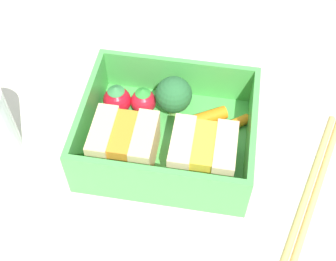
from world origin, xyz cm
name	(u,v)px	position (x,y,z in cm)	size (l,w,h in cm)	color
ground_plane	(168,151)	(0.00, 0.00, -1.00)	(120.00, 120.00, 2.00)	beige
bento_tray	(168,142)	(0.00, 0.00, 0.60)	(17.59, 14.59, 1.20)	#4FB651
bento_rim	(168,125)	(0.00, 0.00, 3.66)	(17.59, 14.59, 4.92)	#4FB651
sandwich_left	(203,154)	(-3.95, 2.88, 3.48)	(6.27, 5.76, 4.56)	beige
sandwich_center_left	(124,143)	(3.95, 2.88, 3.48)	(6.27, 5.76, 4.56)	beige
carrot_stick_left	(233,125)	(-6.67, -2.65, 1.75)	(1.10, 1.10, 3.83)	orange
carrot_stick_far_left	(204,119)	(-3.46, -2.79, 1.93)	(1.46, 1.46, 5.15)	orange
broccoli_floret	(175,95)	(-0.10, -3.67, 4.16)	(3.96, 3.96, 5.00)	#85CD60
strawberry_left	(143,101)	(3.32, -3.53, 2.73)	(2.81, 2.81, 3.41)	red
strawberry_far_left	(117,100)	(6.15, -3.08, 2.87)	(3.11, 3.11, 3.71)	red
chopstick_pair	(314,186)	(-15.50, 2.73, 0.35)	(6.88, 19.31, 0.70)	#DAB664
folded_napkin	(189,38)	(0.11, -17.22, 0.20)	(13.67, 12.00, 0.40)	silver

